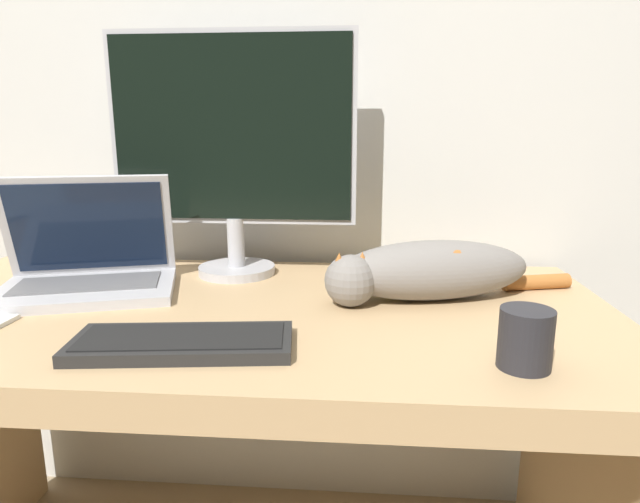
# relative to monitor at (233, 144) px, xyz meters

# --- Properties ---
(wall_back) EXTENTS (6.40, 0.06, 2.60)m
(wall_back) POSITION_rel_monitor_xyz_m (0.06, 0.19, 0.29)
(wall_back) COLOR silver
(wall_back) RESTS_ON ground_plane
(desk) EXTENTS (1.46, 0.73, 0.70)m
(desk) POSITION_rel_monitor_xyz_m (0.06, -0.24, -0.45)
(desk) COLOR tan
(desk) RESTS_ON ground_plane
(monitor) EXTENTS (0.57, 0.18, 0.56)m
(monitor) POSITION_rel_monitor_xyz_m (0.00, 0.00, 0.00)
(monitor) COLOR #B2B2B7
(monitor) RESTS_ON desk
(laptop) EXTENTS (0.40, 0.33, 0.24)m
(laptop) POSITION_rel_monitor_xyz_m (-0.28, -0.17, -0.26)
(laptop) COLOR #B7B7BC
(laptop) RESTS_ON desk
(external_keyboard) EXTENTS (0.36, 0.17, 0.02)m
(external_keyboard) POSITION_rel_monitor_xyz_m (0.02, -0.46, -0.29)
(external_keyboard) COLOR black
(external_keyboard) RESTS_ON desk
(cat) EXTENTS (0.53, 0.23, 0.12)m
(cat) POSITION_rel_monitor_xyz_m (0.43, -0.17, -0.24)
(cat) COLOR gray
(cat) RESTS_ON desk
(coffee_mug) EXTENTS (0.08, 0.08, 0.09)m
(coffee_mug) POSITION_rel_monitor_xyz_m (0.53, -0.48, -0.26)
(coffee_mug) COLOR #232328
(coffee_mug) RESTS_ON desk
(small_toy) EXTENTS (0.06, 0.06, 0.06)m
(small_toy) POSITION_rel_monitor_xyz_m (0.37, -0.01, -0.27)
(small_toy) COLOR gold
(small_toy) RESTS_ON desk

